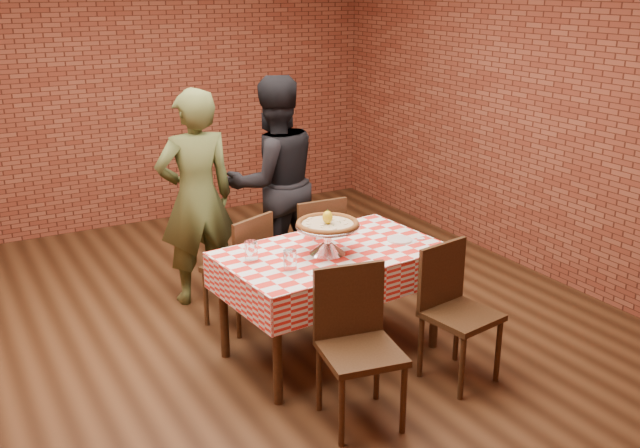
# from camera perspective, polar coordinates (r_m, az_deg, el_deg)

# --- Properties ---
(ground) EXTENTS (6.00, 6.00, 0.00)m
(ground) POSITION_cam_1_polar(r_m,az_deg,el_deg) (5.32, -5.69, -8.96)
(ground) COLOR black
(ground) RESTS_ON ground
(back_wall) EXTENTS (5.50, 0.00, 5.50)m
(back_wall) POSITION_cam_1_polar(r_m,az_deg,el_deg) (7.63, -15.45, 10.47)
(back_wall) COLOR maroon
(back_wall) RESTS_ON ground
(table) EXTENTS (1.51, 0.98, 0.75)m
(table) POSITION_cam_1_polar(r_m,az_deg,el_deg) (4.95, 0.86, -6.21)
(table) COLOR #3D2614
(table) RESTS_ON ground
(tablecloth) EXTENTS (1.54, 1.02, 0.25)m
(tablecloth) POSITION_cam_1_polar(r_m,az_deg,el_deg) (4.85, 0.88, -3.43)
(tablecloth) COLOR red
(tablecloth) RESTS_ON table
(pizza_stand) EXTENTS (0.44, 0.44, 0.19)m
(pizza_stand) POSITION_cam_1_polar(r_m,az_deg,el_deg) (4.72, 0.60, -1.21)
(pizza_stand) COLOR silver
(pizza_stand) RESTS_ON tablecloth
(pizza) EXTENTS (0.42, 0.42, 0.03)m
(pizza) POSITION_cam_1_polar(r_m,az_deg,el_deg) (4.68, 0.60, -0.04)
(pizza) COLOR #C9BB92
(pizza) RESTS_ON pizza_stand
(lemon) EXTENTS (0.07, 0.07, 0.09)m
(lemon) POSITION_cam_1_polar(r_m,az_deg,el_deg) (4.67, 0.60, 0.54)
(lemon) COLOR yellow
(lemon) RESTS_ON pizza
(water_glass_left) EXTENTS (0.09, 0.09, 0.13)m
(water_glass_left) POSITION_cam_1_polar(r_m,az_deg,el_deg) (4.45, -2.39, -2.91)
(water_glass_left) COLOR white
(water_glass_left) RESTS_ON tablecloth
(water_glass_right) EXTENTS (0.09, 0.09, 0.13)m
(water_glass_right) POSITION_cam_1_polar(r_m,az_deg,el_deg) (4.62, -5.46, -2.15)
(water_glass_right) COLOR white
(water_glass_right) RESTS_ON tablecloth
(side_plate) EXTENTS (0.19, 0.19, 0.01)m
(side_plate) POSITION_cam_1_polar(r_m,az_deg,el_deg) (5.00, 6.32, -1.25)
(side_plate) COLOR white
(side_plate) RESTS_ON tablecloth
(sweetener_packet_a) EXTENTS (0.06, 0.06, 0.00)m
(sweetener_packet_a) POSITION_cam_1_polar(r_m,az_deg,el_deg) (5.00, 7.43, -1.33)
(sweetener_packet_a) COLOR white
(sweetener_packet_a) RESTS_ON tablecloth
(sweetener_packet_b) EXTENTS (0.06, 0.05, 0.00)m
(sweetener_packet_b) POSITION_cam_1_polar(r_m,az_deg,el_deg) (5.05, 7.98, -1.15)
(sweetener_packet_b) COLOR white
(sweetener_packet_b) RESTS_ON tablecloth
(condiment_caddy) EXTENTS (0.14, 0.13, 0.16)m
(condiment_caddy) POSITION_cam_1_polar(r_m,az_deg,el_deg) (5.00, -0.59, -0.24)
(condiment_caddy) COLOR silver
(condiment_caddy) RESTS_ON tablecloth
(chair_near_left) EXTENTS (0.50, 0.50, 0.92)m
(chair_near_left) POSITION_cam_1_polar(r_m,az_deg,el_deg) (4.17, 3.26, -10.05)
(chair_near_left) COLOR #3D2614
(chair_near_left) RESTS_ON ground
(chair_near_right) EXTENTS (0.47, 0.47, 0.89)m
(chair_near_right) POSITION_cam_1_polar(r_m,az_deg,el_deg) (4.68, 11.13, -7.21)
(chair_near_right) COLOR #3D2614
(chair_near_right) RESTS_ON ground
(chair_far_left) EXTENTS (0.52, 0.52, 0.87)m
(chair_far_left) POSITION_cam_1_polar(r_m,az_deg,el_deg) (5.36, -6.60, -3.60)
(chair_far_left) COLOR #3D2614
(chair_far_left) RESTS_ON ground
(chair_far_right) EXTENTS (0.42, 0.42, 0.89)m
(chair_far_right) POSITION_cam_1_polar(r_m,az_deg,el_deg) (5.73, -0.68, -1.91)
(chair_far_right) COLOR #3D2614
(chair_far_right) RESTS_ON ground
(diner_olive) EXTENTS (0.63, 0.42, 1.71)m
(diner_olive) POSITION_cam_1_polar(r_m,az_deg,el_deg) (5.69, -9.76, 2.05)
(diner_olive) COLOR #485228
(diner_olive) RESTS_ON ground
(diner_black) EXTENTS (0.86, 0.68, 1.75)m
(diner_black) POSITION_cam_1_polar(r_m,az_deg,el_deg) (5.97, -3.69, 3.30)
(diner_black) COLOR black
(diner_black) RESTS_ON ground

